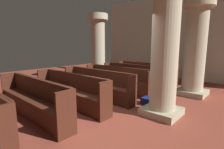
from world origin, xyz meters
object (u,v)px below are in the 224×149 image
lectern (167,71)px  kneeler_box_navy (149,101)px  pew_row_3 (97,83)px  pew_row_5 (33,97)px  pew_row_0 (146,72)px  pillar_aisle_rear (165,47)px  pew_row_1 (133,75)px  pillar_far_side (98,46)px  pew_row_4 (70,89)px  pillar_aisle_side (195,46)px  hymn_book (117,66)px  pew_row_2 (117,78)px

lectern → kneeler_box_navy: (1.23, -4.02, -0.35)m
pew_row_3 → pew_row_5: 2.19m
pew_row_0 → pillar_aisle_rear: size_ratio=0.91×
pew_row_1 → pew_row_5: bearing=-90.0°
pillar_far_side → kneeler_box_navy: size_ratio=8.41×
pew_row_4 → lectern: 5.66m
pillar_aisle_rear → pew_row_5: bearing=-136.6°
kneeler_box_navy → pillar_aisle_side: bearing=72.4°
pew_row_4 → pillar_aisle_side: 4.51m
pew_row_0 → hymn_book: 2.06m
lectern → pew_row_0: bearing=-111.8°
pillar_aisle_side → pillar_far_side: bearing=-177.5°
pew_row_5 → pillar_aisle_side: (2.38, 4.72, 1.24)m
pew_row_5 → pew_row_3: bearing=90.0°
pew_row_5 → lectern: size_ratio=2.82×
pillar_far_side → lectern: pillar_far_side is taller
pillar_aisle_side → kneeler_box_navy: (-0.64, -2.01, -1.64)m
lectern → kneeler_box_navy: bearing=-73.0°
pew_row_5 → pillar_aisle_rear: bearing=43.4°
pillar_aisle_rear → pillar_aisle_side: bearing=90.0°
pew_row_2 → pew_row_4: size_ratio=1.00×
pew_row_0 → hymn_book: (-0.18, -2.00, 0.46)m
pew_row_0 → hymn_book: hymn_book is taller
pew_row_3 → kneeler_box_navy: size_ratio=7.64×
pillar_far_side → pillar_aisle_rear: bearing=-25.7°
pew_row_1 → pew_row_5: size_ratio=1.00×
pew_row_4 → pillar_far_side: bearing=124.3°
pew_row_1 → pillar_aisle_rear: pillar_aisle_rear is taller
pew_row_3 → pew_row_4: same height
pew_row_3 → lectern: lectern is taller
pew_row_5 → lectern: lectern is taller
pew_row_3 → pillar_aisle_rear: bearing=1.5°
pew_row_1 → lectern: 2.42m
pew_row_5 → pillar_aisle_rear: size_ratio=0.91×
pillar_aisle_side → pillar_far_side: 4.71m
pew_row_4 → hymn_book: (-0.18, 2.37, 0.46)m
pew_row_5 → hymn_book: size_ratio=16.04×
pew_row_5 → pillar_aisle_side: 5.43m
pew_row_2 → pillar_far_side: size_ratio=0.91×
hymn_book → pillar_aisle_side: bearing=26.1°
pew_row_4 → hymn_book: size_ratio=16.04×
pew_row_1 → pillar_aisle_rear: size_ratio=0.91×
pillar_far_side → kneeler_box_navy: 4.74m
pew_row_0 → pew_row_5: bearing=-90.0°
pew_row_4 → lectern: (0.51, 5.64, -0.06)m
pew_row_1 → pew_row_0: bearing=90.0°
pew_row_0 → hymn_book: bearing=-95.0°
pillar_aisle_side → pew_row_3: bearing=-133.2°
pew_row_0 → pew_row_3: size_ratio=1.00×
hymn_book → pillar_aisle_rear: bearing=-25.5°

